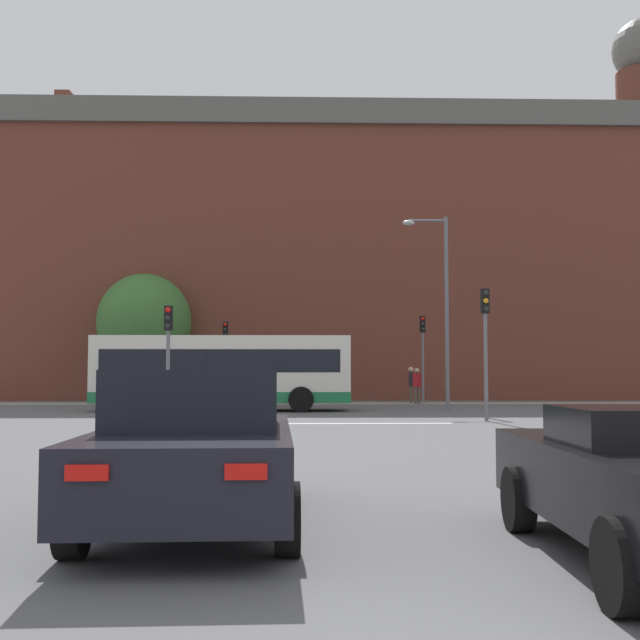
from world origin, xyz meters
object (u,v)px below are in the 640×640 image
Objects in this scene: car_saloon_left at (198,447)px; traffic_light_near_right at (485,332)px; traffic_light_far_right at (423,345)px; street_lamp_junction at (440,294)px; pedestrian_walking_east at (417,383)px; pedestrian_walking_west at (411,382)px; traffic_light_far_left at (225,348)px; traffic_light_near_left at (168,343)px; pedestrian_waiting at (272,384)px; bus_crossing_lead at (223,371)px.

traffic_light_near_right is (7.07, 17.25, 2.06)m from car_saloon_left.
street_lamp_junction reaches higher than traffic_light_far_right.
pedestrian_walking_west is (-0.16, 0.99, 0.04)m from pedestrian_walking_east.
traffic_light_near_right is 0.54× the size of street_lamp_junction.
traffic_light_far_left reaches higher than car_saloon_left.
traffic_light_near_right is 7.00m from street_lamp_junction.
car_saloon_left is at bearing 177.20° from pedestrian_walking_west.
pedestrian_walking_east is (-0.25, 0.30, -1.85)m from traffic_light_far_right.
street_lamp_junction is (9.35, -6.88, 2.04)m from traffic_light_far_left.
traffic_light_near_left is 16.95m from pedestrian_walking_east.
street_lamp_junction is 4.85× the size of pedestrian_waiting.
traffic_light_far_right is at bearing 87.21° from street_lamp_junction.
traffic_light_near_right reaches higher than bus_crossing_lead.
bus_crossing_lead reaches higher than pedestrian_walking_west.
pedestrian_walking_east is (-0.20, 13.75, -1.83)m from traffic_light_near_right.
car_saloon_left is 2.63× the size of pedestrian_walking_west.
traffic_light_far_right is (0.05, 13.44, 0.03)m from traffic_light_near_right.
bus_crossing_lead reaches higher than pedestrian_walking_east.
pedestrian_walking_west is at bearing 107.65° from traffic_light_far_right.
traffic_light_far_left reaches higher than pedestrian_walking_east.
car_saloon_left is 1.12× the size of traffic_light_near_right.
traffic_light_near_right is 13.45m from traffic_light_far_right.
street_lamp_junction is (9.94, 6.58, 2.24)m from traffic_light_near_left.
pedestrian_waiting is (-0.30, 32.35, 0.15)m from car_saloon_left.
traffic_light_far_left is 3.23m from pedestrian_waiting.
pedestrian_waiting is at bearing 168.06° from bus_crossing_lead.
pedestrian_walking_west is at bearing 91.42° from traffic_light_near_right.
traffic_light_far_left is 0.94× the size of traffic_light_near_right.
traffic_light_near_left is at bearing 179.14° from traffic_light_near_right.
traffic_light_near_left reaches higher than pedestrian_walking_east.
car_saloon_left is 1.11× the size of traffic_light_far_right.
traffic_light_near_left is 2.11× the size of pedestrian_walking_east.
pedestrian_waiting is at bearing 96.03° from pedestrian_walking_west.
bus_crossing_lead is at bearing 93.23° from car_saloon_left.
traffic_light_near_right reaches higher than car_saloon_left.
traffic_light_near_left is at bearing -92.52° from traffic_light_far_left.
pedestrian_walking_east is (6.86, 30.99, 0.23)m from car_saloon_left.
traffic_light_far_right is 7.84m from pedestrian_waiting.
street_lamp_junction reaches higher than traffic_light_far_left.
traffic_light_near_left reaches higher than pedestrian_waiting.
traffic_light_far_left is 2.29× the size of pedestrian_walking_east.
pedestrian_walking_west is at bearing 76.58° from car_saloon_left.
bus_crossing_lead is 11.75m from pedestrian_walking_west.
traffic_light_far_left reaches higher than bus_crossing_lead.
traffic_light_near_right is 2.61× the size of pedestrian_waiting.
car_saloon_left is 0.60× the size of street_lamp_junction.
car_saloon_left is 32.35m from pedestrian_waiting.
bus_crossing_lead is 5.82× the size of pedestrian_walking_east.
car_saloon_left is 2.72× the size of pedestrian_walking_east.
traffic_light_far_right reaches higher than bus_crossing_lead.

